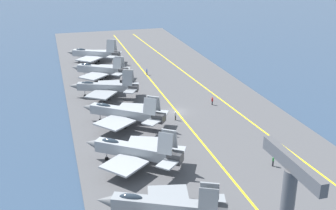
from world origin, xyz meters
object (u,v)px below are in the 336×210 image
at_px(parked_jet_nearest, 163,207).
at_px(parked_jet_fifth, 100,70).
at_px(parked_jet_third, 124,113).
at_px(parked_jet_fourth, 105,87).
at_px(crew_green_vest, 273,160).
at_px(crew_white_vest, 175,115).
at_px(crew_red_vest, 212,101).
at_px(parked_jet_sixth, 94,54).
at_px(crew_blue_vest, 147,72).
at_px(parked_jet_second, 134,150).

xyz_separation_m(parked_jet_nearest, parked_jet_fifth, (60.52, -0.28, 0.17)).
bearing_deg(parked_jet_fifth, parked_jet_third, -179.13).
height_order(parked_jet_fourth, crew_green_vest, parked_jet_fourth).
bearing_deg(crew_green_vest, parked_jet_fifth, 20.59).
distance_m(crew_white_vest, crew_green_vest, 23.06).
bearing_deg(crew_red_vest, parked_jet_sixth, 26.11).
bearing_deg(parked_jet_fourth, parked_jet_third, -176.08).
bearing_deg(crew_green_vest, crew_white_vest, 23.02).
relative_size(parked_jet_fourth, parked_jet_fifth, 1.05).
bearing_deg(crew_blue_vest, parked_jet_third, 159.36).
relative_size(crew_blue_vest, crew_red_vest, 0.99).
bearing_deg(crew_white_vest, parked_jet_sixth, 12.21).
xyz_separation_m(parked_jet_second, crew_blue_vest, (45.96, -12.74, -1.60)).
bearing_deg(parked_jet_third, parked_jet_sixth, 0.11).
bearing_deg(crew_blue_vest, crew_red_vest, -161.70).
relative_size(parked_jet_nearest, crew_blue_vest, 9.29).
bearing_deg(parked_jet_nearest, parked_jet_fifth, -0.27).
height_order(parked_jet_third, parked_jet_sixth, parked_jet_sixth).
distance_m(parked_jet_third, crew_green_vest, 28.57).
bearing_deg(parked_jet_fourth, parked_jet_second, 179.79).
xyz_separation_m(crew_white_vest, crew_red_vest, (5.79, -9.83, -0.06)).
distance_m(parked_jet_nearest, parked_jet_fifth, 60.52).
xyz_separation_m(parked_jet_second, parked_jet_sixth, (61.54, -1.13, 0.20)).
relative_size(parked_jet_fourth, crew_red_vest, 8.96).
distance_m(crew_blue_vest, crew_white_vest, 30.74).
distance_m(parked_jet_sixth, crew_white_vest, 47.39).
xyz_separation_m(parked_jet_fourth, crew_green_vest, (-37.47, -20.05, -1.51)).
distance_m(parked_jet_fourth, crew_green_vest, 42.52).
distance_m(parked_jet_sixth, crew_green_vest, 70.16).
relative_size(parked_jet_fifth, crew_white_vest, 8.08).
bearing_deg(parked_jet_sixth, parked_jet_fourth, 178.07).
xyz_separation_m(parked_jet_nearest, crew_blue_vest, (60.79, -12.27, -1.34)).
relative_size(parked_jet_third, crew_green_vest, 8.85).
height_order(parked_jet_nearest, crew_blue_vest, parked_jet_nearest).
bearing_deg(parked_jet_third, parked_jet_second, 175.46).
height_order(parked_jet_fifth, crew_white_vest, parked_jet_fifth).
xyz_separation_m(crew_blue_vest, crew_white_vest, (-30.70, 1.59, 0.07)).
distance_m(parked_jet_fifth, crew_green_vest, 55.20).
bearing_deg(parked_jet_fifth, crew_blue_vest, -88.74).
bearing_deg(parked_jet_second, crew_green_vest, -106.47).
distance_m(parked_jet_fourth, crew_white_vest, 19.70).
height_order(parked_jet_second, crew_blue_vest, parked_jet_second).
distance_m(parked_jet_second, parked_jet_third, 15.42).
relative_size(parked_jet_third, crew_blue_vest, 9.23).
xyz_separation_m(crew_white_vest, crew_green_vest, (-21.22, -9.01, -0.02)).
height_order(parked_jet_fourth, crew_white_vest, parked_jet_fourth).
distance_m(parked_jet_second, parked_jet_fifth, 45.70).
distance_m(parked_jet_fourth, parked_jet_fifth, 14.20).
bearing_deg(crew_red_vest, parked_jet_third, 106.04).
bearing_deg(crew_blue_vest, crew_green_vest, -171.86).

